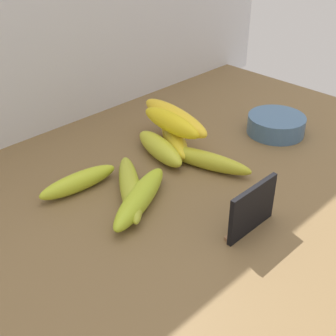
{
  "coord_description": "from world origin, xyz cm",
  "views": [
    {
      "loc": [
        -55.72,
        -46.73,
        50.7
      ],
      "look_at": [
        -6.91,
        2.05,
        8.0
      ],
      "focal_mm": 49.31,
      "sensor_mm": 36.0,
      "label": 1
    }
  ],
  "objects": [
    {
      "name": "counter_top",
      "position": [
        0.0,
        0.0,
        1.5
      ],
      "size": [
        110.0,
        76.0,
        3.0
      ],
      "primitive_type": "cube",
      "color": "brown",
      "rests_on": "ground"
    },
    {
      "name": "chalkboard_sign",
      "position": [
        -5.22,
        -14.94,
        6.86
      ],
      "size": [
        11.0,
        1.8,
        8.4
      ],
      "color": "black",
      "rests_on": "counter_top"
    },
    {
      "name": "fruit_bowl",
      "position": [
        26.39,
        1.37,
        5.05
      ],
      "size": [
        12.66,
        12.66,
        4.11
      ],
      "primitive_type": "cylinder",
      "color": "#44678C",
      "rests_on": "counter_top"
    },
    {
      "name": "banana_0",
      "position": [
        -12.69,
        5.77,
        4.83
      ],
      "size": [
        14.94,
        18.91,
        3.65
      ],
      "primitive_type": "ellipsoid",
      "rotation": [
        0.0,
        0.0,
        0.95
      ],
      "color": "#A9B330",
      "rests_on": "counter_top"
    },
    {
      "name": "banana_1",
      "position": [
        4.03,
        2.85,
        4.74
      ],
      "size": [
        8.66,
        19.64,
        3.48
      ],
      "primitive_type": "ellipsoid",
      "rotation": [
        0.0,
        0.0,
        1.85
      ],
      "color": "gold",
      "rests_on": "counter_top"
    },
    {
      "name": "banana_2",
      "position": [
        -18.0,
        13.9,
        4.74
      ],
      "size": [
        15.78,
        4.79,
        3.49
      ],
      "primitive_type": "ellipsoid",
      "rotation": [
        0.0,
        0.0,
        6.2
      ],
      "color": "#B4C52B",
      "rests_on": "counter_top"
    },
    {
      "name": "banana_3",
      "position": [
        5.52,
        12.58,
        5.02
      ],
      "size": [
        11.89,
        15.68,
        4.04
      ],
      "primitive_type": "ellipsoid",
      "rotation": [
        0.0,
        0.0,
        1.01
      ],
      "color": "yellow",
      "rests_on": "counter_top"
    },
    {
      "name": "banana_4",
      "position": [
        0.55,
        11.86,
        5.13
      ],
      "size": [
        7.69,
        15.84,
        4.25
      ],
      "primitive_type": "ellipsoid",
      "rotation": [
        0.0,
        0.0,
        4.48
      ],
      "color": "gold",
      "rests_on": "counter_top"
    },
    {
      "name": "banana_5",
      "position": [
        -13.69,
        2.05,
        5.02
      ],
      "size": [
        19.0,
        11.57,
        4.04
      ],
      "primitive_type": "ellipsoid",
      "rotation": [
        0.0,
        0.0,
        0.43
      ],
      "color": "#ABC22A",
      "rests_on": "counter_top"
    },
    {
      "name": "banana_6",
      "position": [
        6.82,
        13.82,
        9.23
      ],
      "size": [
        7.49,
        20.89,
        4.37
      ],
      "primitive_type": "ellipsoid",
      "rotation": [
        0.0,
        0.0,
        1.41
      ],
      "color": "yellow",
      "rests_on": "banana_3"
    },
    {
      "name": "banana_7",
      "position": [
        4.8,
        12.76,
        9.11
      ],
      "size": [
        5.11,
        16.21,
        4.14
      ],
      "primitive_type": "ellipsoid",
      "rotation": [
        0.0,
        0.0,
        1.51
      ],
      "color": "yellow",
      "rests_on": "banana_3"
    }
  ]
}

